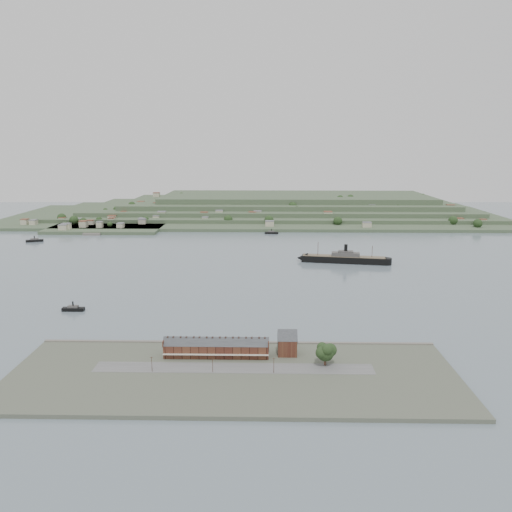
{
  "coord_description": "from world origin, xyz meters",
  "views": [
    {
      "loc": [
        16.01,
        -413.44,
        111.09
      ],
      "look_at": [
        6.76,
        30.0,
        12.54
      ],
      "focal_mm": 35.0,
      "sensor_mm": 36.0,
      "label": 1
    }
  ],
  "objects_px": {
    "terrace_row": "(216,348)",
    "tugboat": "(73,309)",
    "steamship": "(341,259)",
    "fig_tree": "(326,352)",
    "gabled_building": "(287,343)"
  },
  "relations": [
    {
      "from": "steamship",
      "to": "fig_tree",
      "type": "bearing_deg",
      "value": -100.17
    },
    {
      "from": "terrace_row",
      "to": "tugboat",
      "type": "distance_m",
      "value": 131.81
    },
    {
      "from": "gabled_building",
      "to": "tugboat",
      "type": "relative_size",
      "value": 0.94
    },
    {
      "from": "fig_tree",
      "to": "tugboat",
      "type": "bearing_deg",
      "value": 151.62
    },
    {
      "from": "tugboat",
      "to": "fig_tree",
      "type": "distance_m",
      "value": 185.06
    },
    {
      "from": "gabled_building",
      "to": "tugboat",
      "type": "height_order",
      "value": "gabled_building"
    },
    {
      "from": "steamship",
      "to": "tugboat",
      "type": "distance_m",
      "value": 253.23
    },
    {
      "from": "steamship",
      "to": "fig_tree",
      "type": "distance_m",
      "value": 240.24
    },
    {
      "from": "tugboat",
      "to": "terrace_row",
      "type": "bearing_deg",
      "value": -36.22
    },
    {
      "from": "gabled_building",
      "to": "tugboat",
      "type": "distance_m",
      "value": 161.73
    },
    {
      "from": "steamship",
      "to": "fig_tree",
      "type": "relative_size",
      "value": 7.37
    },
    {
      "from": "gabled_building",
      "to": "steamship",
      "type": "distance_m",
      "value": 230.68
    },
    {
      "from": "terrace_row",
      "to": "steamship",
      "type": "distance_m",
      "value": 247.01
    },
    {
      "from": "tugboat",
      "to": "fig_tree",
      "type": "bearing_deg",
      "value": -28.38
    },
    {
      "from": "terrace_row",
      "to": "steamship",
      "type": "bearing_deg",
      "value": 66.41
    }
  ]
}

